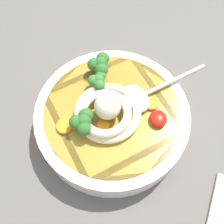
# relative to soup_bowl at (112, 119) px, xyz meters

# --- Properties ---
(table_slab) EXTENTS (1.23, 1.23, 0.04)m
(table_slab) POSITION_rel_soup_bowl_xyz_m (-0.03, 0.03, -0.05)
(table_slab) COLOR #5B5651
(table_slab) RESTS_ON ground
(soup_bowl) EXTENTS (0.28, 0.28, 0.06)m
(soup_bowl) POSITION_rel_soup_bowl_xyz_m (0.00, 0.00, 0.00)
(soup_bowl) COLOR white
(soup_bowl) RESTS_ON table_slab
(noodle_pile) EXTENTS (0.13, 0.13, 0.05)m
(noodle_pile) POSITION_rel_soup_bowl_xyz_m (0.01, -0.01, 0.04)
(noodle_pile) COLOR beige
(noodle_pile) RESTS_ON soup_bowl
(soup_spoon) EXTENTS (0.10, 0.17, 0.02)m
(soup_spoon) POSITION_rel_soup_bowl_xyz_m (-0.02, 0.06, 0.04)
(soup_spoon) COLOR #B7B7BC
(soup_spoon) RESTS_ON soup_bowl
(chili_sauce_dollop) EXTENTS (0.03, 0.03, 0.01)m
(chili_sauce_dollop) POSITION_rel_soup_bowl_xyz_m (0.02, 0.08, 0.04)
(chili_sauce_dollop) COLOR #B2190F
(chili_sauce_dollop) RESTS_ON soup_bowl
(broccoli_floret_left) EXTENTS (0.05, 0.04, 0.04)m
(broccoli_floret_left) POSITION_rel_soup_bowl_xyz_m (-0.09, -0.01, 0.05)
(broccoli_floret_left) COLOR #7A9E60
(broccoli_floret_left) RESTS_ON soup_bowl
(broccoli_floret_rear) EXTENTS (0.05, 0.04, 0.04)m
(broccoli_floret_rear) POSITION_rel_soup_bowl_xyz_m (0.03, -0.05, 0.05)
(broccoli_floret_rear) COLOR #7A9E60
(broccoli_floret_rear) RESTS_ON soup_bowl
(broccoli_floret_right) EXTENTS (0.04, 0.03, 0.03)m
(broccoli_floret_right) POSITION_rel_soup_bowl_xyz_m (-0.06, -0.02, 0.05)
(broccoli_floret_right) COLOR #7A9E60
(broccoli_floret_right) RESTS_ON soup_bowl
(carrot_slice_front) EXTENTS (0.03, 0.03, 0.01)m
(carrot_slice_front) POSITION_rel_soup_bowl_xyz_m (-0.01, 0.07, 0.03)
(carrot_slice_front) COLOR orange
(carrot_slice_front) RESTS_ON soup_bowl
(carrot_slice_near_spoon) EXTENTS (0.03, 0.03, 0.01)m
(carrot_slice_near_spoon) POSITION_rel_soup_bowl_xyz_m (0.02, -0.08, 0.03)
(carrot_slice_near_spoon) COLOR orange
(carrot_slice_near_spoon) RESTS_ON soup_bowl
(carrot_slice_center) EXTENTS (0.03, 0.03, 0.01)m
(carrot_slice_center) POSITION_rel_soup_bowl_xyz_m (-0.05, 0.01, 0.03)
(carrot_slice_center) COLOR orange
(carrot_slice_center) RESTS_ON soup_bowl
(carrot_slice_extra_a) EXTENTS (0.02, 0.02, 0.01)m
(carrot_slice_extra_a) POSITION_rel_soup_bowl_xyz_m (0.03, -0.02, 0.03)
(carrot_slice_extra_a) COLOR orange
(carrot_slice_extra_a) RESTS_ON soup_bowl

